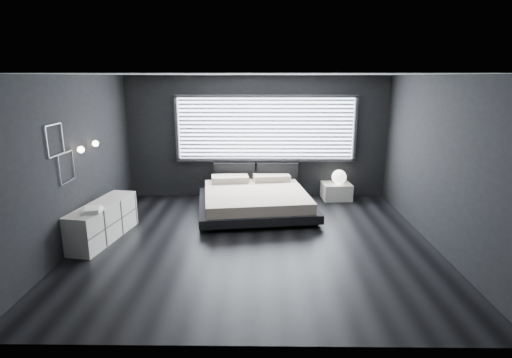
{
  "coord_description": "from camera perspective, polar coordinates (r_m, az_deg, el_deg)",
  "views": [
    {
      "loc": [
        0.09,
        -6.4,
        2.77
      ],
      "look_at": [
        0.0,
        0.85,
        0.9
      ],
      "focal_mm": 28.0,
      "sensor_mm": 36.0,
      "label": 1
    }
  ],
  "objects": [
    {
      "name": "book_stack",
      "position": [
        6.96,
        -22.36,
        -4.1
      ],
      "size": [
        0.33,
        0.4,
        0.07
      ],
      "color": "white",
      "rests_on": "dresser"
    },
    {
      "name": "dresser",
      "position": [
        7.46,
        -20.97,
        -5.67
      ],
      "size": [
        0.72,
        1.68,
        0.65
      ],
      "color": "white",
      "rests_on": "ground"
    },
    {
      "name": "window",
      "position": [
        9.17,
        1.4,
        7.2
      ],
      "size": [
        4.14,
        0.09,
        1.52
      ],
      "color": "white",
      "rests_on": "ground"
    },
    {
      "name": "wall_art_upper",
      "position": [
        6.66,
        -26.78,
        4.98
      ],
      "size": [
        0.01,
        0.48,
        0.48
      ],
      "color": "#47474C",
      "rests_on": "ground"
    },
    {
      "name": "orb_lamp",
      "position": [
        9.3,
        11.78,
        0.28
      ],
      "size": [
        0.33,
        0.33,
        0.33
      ],
      "primitive_type": "sphere",
      "color": "white",
      "rests_on": "nightstand"
    },
    {
      "name": "wall_art_lower",
      "position": [
        6.96,
        -25.43,
        1.53
      ],
      "size": [
        0.01,
        0.48,
        0.48
      ],
      "color": "#47474C",
      "rests_on": "ground"
    },
    {
      "name": "sconce_near",
      "position": [
        7.19,
        -23.76,
        3.88
      ],
      "size": [
        0.18,
        0.11,
        0.11
      ],
      "color": "silver",
      "rests_on": "ground"
    },
    {
      "name": "room",
      "position": [
        6.54,
        -0.09,
        2.38
      ],
      "size": [
        6.04,
        6.0,
        2.8
      ],
      "color": "black",
      "rests_on": "ground"
    },
    {
      "name": "headboard",
      "position": [
        9.3,
        -0.01,
        0.79
      ],
      "size": [
        1.96,
        0.16,
        0.52
      ],
      "color": "black",
      "rests_on": "ground"
    },
    {
      "name": "bed",
      "position": [
        8.37,
        -0.14,
        -2.85
      ],
      "size": [
        2.6,
        2.51,
        0.6
      ],
      "color": "black",
      "rests_on": "ground"
    },
    {
      "name": "sconce_far",
      "position": [
        7.74,
        -21.97,
        4.72
      ],
      "size": [
        0.18,
        0.11,
        0.11
      ],
      "color": "silver",
      "rests_on": "ground"
    },
    {
      "name": "nightstand",
      "position": [
        9.43,
        11.41,
        -1.72
      ],
      "size": [
        0.68,
        0.58,
        0.37
      ],
      "primitive_type": "cube",
      "rotation": [
        0.0,
        0.0,
        0.08
      ],
      "color": "white",
      "rests_on": "ground"
    }
  ]
}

